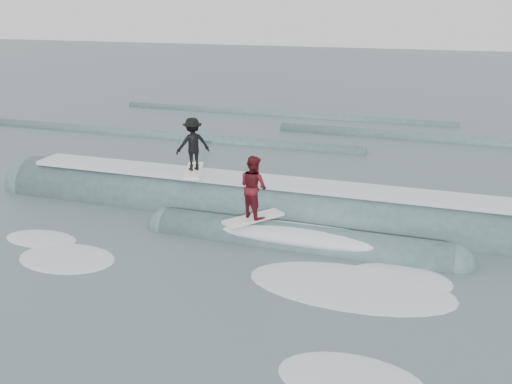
% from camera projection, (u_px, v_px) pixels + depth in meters
% --- Properties ---
extents(ground, '(160.00, 160.00, 0.00)m').
position_uv_depth(ground, '(214.00, 269.00, 15.77)').
color(ground, '#3C5258').
rests_on(ground, ground).
extents(breaking_wave, '(21.74, 3.96, 2.35)m').
position_uv_depth(breaking_wave, '(270.00, 217.00, 19.53)').
color(breaking_wave, '#345558').
rests_on(breaking_wave, ground).
extents(surfer_black, '(1.36, 2.07, 1.97)m').
position_uv_depth(surfer_black, '(193.00, 146.00, 20.07)').
color(surfer_black, white).
rests_on(surfer_black, ground).
extents(surfer_red, '(1.62, 1.94, 2.05)m').
position_uv_depth(surfer_red, '(253.00, 189.00, 17.36)').
color(surfer_red, white).
rests_on(surfer_red, ground).
extents(whitewater, '(13.21, 6.55, 0.10)m').
position_uv_depth(whitewater, '(271.00, 289.00, 14.70)').
color(whitewater, silver).
rests_on(whitewater, ground).
extents(far_swells, '(38.57, 8.65, 0.80)m').
position_uv_depth(far_swells, '(324.00, 134.00, 31.83)').
color(far_swells, '#345558').
rests_on(far_swells, ground).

